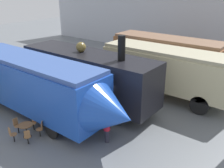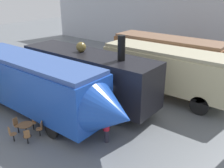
% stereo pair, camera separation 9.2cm
% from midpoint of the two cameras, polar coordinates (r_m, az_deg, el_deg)
% --- Properties ---
extents(ground_plane, '(80.00, 80.00, 0.00)m').
position_cam_midpoint_polar(ground_plane, '(15.64, -0.88, -6.88)').
color(ground_plane, slate).
extents(backdrop_wall, '(44.00, 0.15, 9.00)m').
position_cam_midpoint_polar(backdrop_wall, '(27.98, 20.56, 14.37)').
color(backdrop_wall, '#B2B7C1').
rests_on(backdrop_wall, ground_plane).
extents(passenger_coach_wooden, '(9.44, 2.81, 3.35)m').
position_cam_midpoint_polar(passenger_coach_wooden, '(22.11, 12.62, 6.78)').
color(passenger_coach_wooden, brown).
rests_on(passenger_coach_wooden, ground_plane).
extents(passenger_coach_vintage, '(9.44, 2.67, 3.45)m').
position_cam_midpoint_polar(passenger_coach_vintage, '(17.70, 12.86, 3.45)').
color(passenger_coach_vintage, beige).
rests_on(passenger_coach_vintage, ground_plane).
extents(steam_locomotive, '(9.76, 2.58, 4.93)m').
position_cam_midpoint_polar(steam_locomotive, '(16.28, -5.40, 2.34)').
color(steam_locomotive, black).
rests_on(steam_locomotive, ground_plane).
extents(streamlined_locomotive, '(12.35, 2.64, 3.54)m').
position_cam_midpoint_polar(streamlined_locomotive, '(15.16, -15.81, -0.25)').
color(streamlined_locomotive, blue).
rests_on(streamlined_locomotive, ground_plane).
extents(cafe_table_mid, '(0.76, 0.76, 0.74)m').
position_cam_midpoint_polar(cafe_table_mid, '(13.98, -18.92, -9.38)').
color(cafe_table_mid, black).
rests_on(cafe_table_mid, ground_plane).
extents(cafe_chair_3, '(0.38, 0.40, 0.87)m').
position_cam_midpoint_polar(cafe_chair_3, '(14.54, -17.31, -8.10)').
color(cafe_chair_3, black).
rests_on(cafe_chair_3, ground_plane).
extents(cafe_chair_4, '(0.37, 0.36, 0.87)m').
position_cam_midpoint_polar(cafe_chair_4, '(14.54, -20.81, -8.58)').
color(cafe_chair_4, black).
rests_on(cafe_chair_4, ground_plane).
extents(cafe_chair_5, '(0.36, 0.38, 0.87)m').
position_cam_midpoint_polar(cafe_chair_5, '(13.82, -21.82, -10.42)').
color(cafe_chair_5, black).
rests_on(cafe_chair_5, ground_plane).
extents(cafe_chair_6, '(0.40, 0.39, 0.87)m').
position_cam_midpoint_polar(cafe_chair_6, '(13.36, -18.67, -11.15)').
color(cafe_chair_6, black).
rests_on(cafe_chair_6, ground_plane).
extents(cafe_chair_7, '(0.40, 0.40, 0.87)m').
position_cam_midpoint_polar(cafe_chair_7, '(13.82, -15.84, -9.60)').
color(cafe_chair_7, black).
rests_on(cafe_chair_7, ground_plane).
extents(visitor_person, '(0.34, 0.34, 1.54)m').
position_cam_midpoint_polar(visitor_person, '(12.70, -1.09, -9.99)').
color(visitor_person, '#262633').
rests_on(visitor_person, ground_plane).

